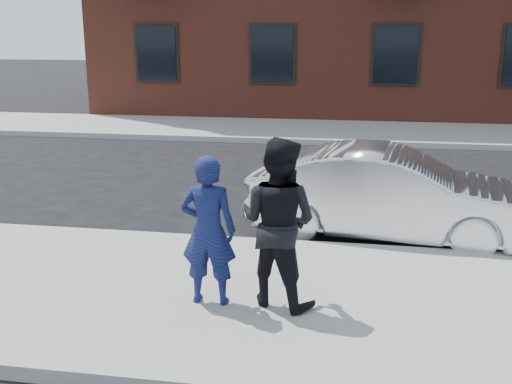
# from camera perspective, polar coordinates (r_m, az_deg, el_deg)

# --- Properties ---
(ground) EXTENTS (100.00, 100.00, 0.00)m
(ground) POSITION_cam_1_polar(r_m,az_deg,el_deg) (6.95, 17.46, -10.81)
(ground) COLOR black
(ground) RESTS_ON ground
(near_sidewalk) EXTENTS (50.00, 3.50, 0.15)m
(near_sidewalk) POSITION_cam_1_polar(r_m,az_deg,el_deg) (6.70, 17.79, -11.16)
(near_sidewalk) COLOR gray
(near_sidewalk) RESTS_ON ground
(near_curb) EXTENTS (50.00, 0.10, 0.15)m
(near_curb) POSITION_cam_1_polar(r_m,az_deg,el_deg) (8.34, 16.11, -5.70)
(near_curb) COLOR #999691
(near_curb) RESTS_ON ground
(far_sidewalk) EXTENTS (50.00, 3.50, 0.15)m
(far_sidewalk) POSITION_cam_1_polar(r_m,az_deg,el_deg) (17.72, 12.74, 5.51)
(far_sidewalk) COLOR gray
(far_sidewalk) RESTS_ON ground
(far_curb) EXTENTS (50.00, 0.10, 0.15)m
(far_curb) POSITION_cam_1_polar(r_m,az_deg,el_deg) (15.95, 13.06, 4.43)
(far_curb) COLOR #999691
(far_curb) RESTS_ON ground
(silver_sedan) EXTENTS (4.16, 1.89, 1.32)m
(silver_sedan) POSITION_cam_1_polar(r_m,az_deg,el_deg) (8.85, 12.65, -0.23)
(silver_sedan) COLOR silver
(silver_sedan) RESTS_ON ground
(man_hoodie) EXTENTS (0.59, 0.48, 1.61)m
(man_hoodie) POSITION_cam_1_polar(r_m,az_deg,el_deg) (6.24, -4.58, -3.68)
(man_hoodie) COLOR navy
(man_hoodie) RESTS_ON near_sidewalk
(man_peacoat) EXTENTS (1.06, 0.95, 1.79)m
(man_peacoat) POSITION_cam_1_polar(r_m,az_deg,el_deg) (6.19, 2.13, -2.92)
(man_peacoat) COLOR black
(man_peacoat) RESTS_ON near_sidewalk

